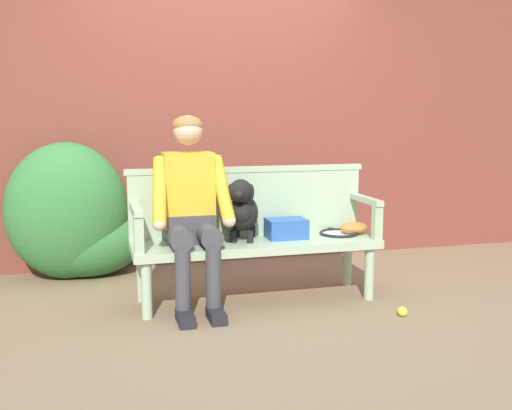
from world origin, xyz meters
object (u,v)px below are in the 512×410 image
at_px(dog_on_bench, 242,209).
at_px(tennis_ball, 402,311).
at_px(sports_bag, 286,228).
at_px(baseball_glove, 354,228).
at_px(tennis_racket, 337,232).
at_px(garden_bench, 256,248).
at_px(person_seated, 191,204).

xyz_separation_m(dog_on_bench, tennis_ball, (0.93, -0.59, -0.63)).
distance_m(sports_bag, tennis_ball, 0.98).
height_order(baseball_glove, tennis_ball, baseball_glove).
relative_size(dog_on_bench, baseball_glove, 2.03).
height_order(dog_on_bench, tennis_racket, dog_on_bench).
bearing_deg(tennis_racket, dog_on_bench, -174.95).
distance_m(tennis_racket, tennis_ball, 0.80).
bearing_deg(baseball_glove, garden_bench, 173.55).
distance_m(dog_on_bench, baseball_glove, 0.87).
xyz_separation_m(baseball_glove, tennis_ball, (0.08, -0.61, -0.45)).
relative_size(garden_bench, dog_on_bench, 3.88).
bearing_deg(person_seated, tennis_ball, -24.13).
bearing_deg(sports_bag, tennis_racket, 7.31).
relative_size(baseball_glove, tennis_ball, 3.33).
height_order(garden_bench, person_seated, person_seated).
xyz_separation_m(garden_bench, tennis_racket, (0.64, 0.06, 0.07)).
xyz_separation_m(garden_bench, sports_bag, (0.23, 0.01, 0.13)).
xyz_separation_m(tennis_racket, sports_bag, (-0.42, -0.05, 0.06)).
bearing_deg(person_seated, baseball_glove, 1.55).
height_order(dog_on_bench, sports_bag, dog_on_bench).
relative_size(dog_on_bench, tennis_racket, 0.79).
relative_size(person_seated, dog_on_bench, 2.93).
distance_m(tennis_racket, sports_bag, 0.42).
bearing_deg(sports_bag, dog_on_bench, -177.85).
distance_m(garden_bench, sports_bag, 0.26).
bearing_deg(person_seated, tennis_racket, 3.91).
bearing_deg(garden_bench, dog_on_bench, -178.59).
distance_m(dog_on_bench, tennis_ball, 1.27).
height_order(garden_bench, tennis_racket, tennis_racket).
bearing_deg(tennis_racket, tennis_ball, -73.68).
relative_size(tennis_racket, baseball_glove, 2.57).
bearing_deg(tennis_ball, tennis_racket, 106.32).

